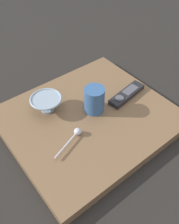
% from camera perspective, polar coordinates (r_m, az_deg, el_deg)
% --- Properties ---
extents(ground_plane, '(6.00, 6.00, 0.00)m').
position_cam_1_polar(ground_plane, '(0.95, -0.15, -2.35)').
color(ground_plane, black).
extents(table, '(0.54, 0.61, 0.04)m').
position_cam_1_polar(table, '(0.94, -0.16, -1.52)').
color(table, brown).
rests_on(table, ground).
extents(cereal_bowl, '(0.12, 0.12, 0.06)m').
position_cam_1_polar(cereal_bowl, '(0.93, -10.15, 2.10)').
color(cereal_bowl, '#8C9EAD').
rests_on(cereal_bowl, table).
extents(coffee_mug, '(0.08, 0.08, 0.10)m').
position_cam_1_polar(coffee_mug, '(0.91, 1.16, 2.91)').
color(coffee_mug, '#33598C').
rests_on(coffee_mug, table).
extents(teaspoon, '(0.06, 0.14, 0.03)m').
position_cam_1_polar(teaspoon, '(0.85, -3.31, -5.23)').
color(teaspoon, silver).
rests_on(teaspoon, table).
extents(tv_remote_near, '(0.07, 0.19, 0.02)m').
position_cam_1_polar(tv_remote_near, '(1.01, 8.82, 4.19)').
color(tv_remote_near, black).
rests_on(tv_remote_near, table).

